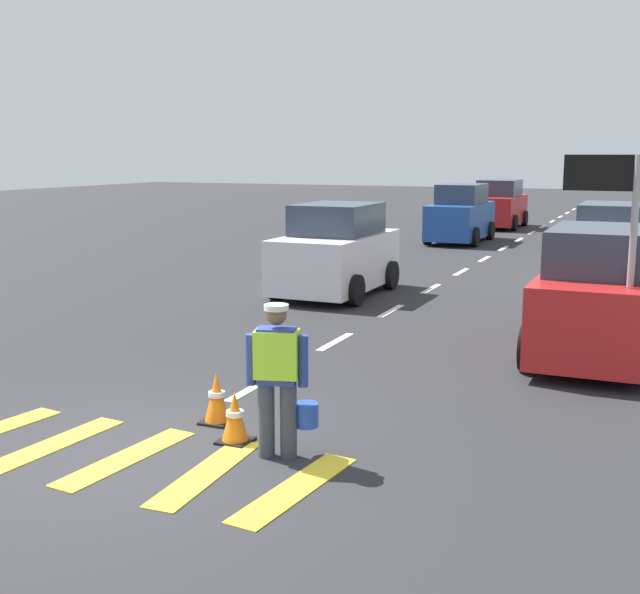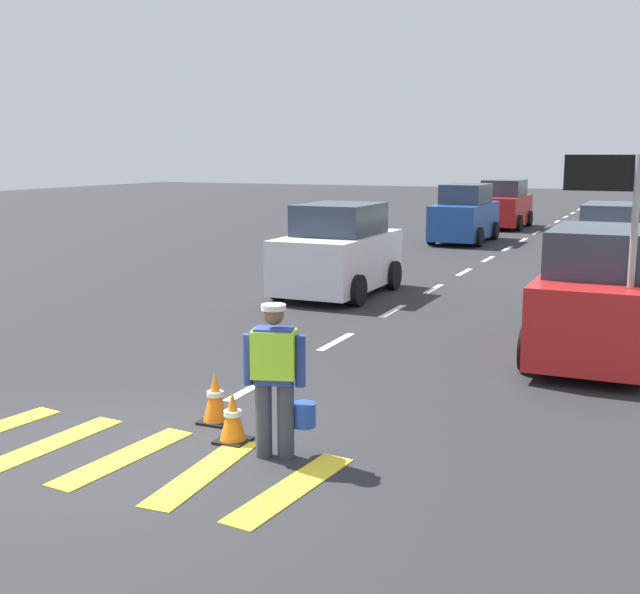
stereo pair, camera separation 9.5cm
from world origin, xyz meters
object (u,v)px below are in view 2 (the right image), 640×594
at_px(lane_direction_sign, 617,213).
at_px(car_oncoming_second, 465,215).
at_px(car_parked_far, 615,248).
at_px(car_parked_curbside, 599,298).
at_px(traffic_cone_far, 215,398).
at_px(car_oncoming_third, 503,206).
at_px(road_worker, 277,373).
at_px(car_oncoming_lead, 338,253).
at_px(traffic_cone_near, 233,417).

bearing_deg(lane_direction_sign, car_oncoming_second, 110.40).
bearing_deg(car_parked_far, car_parked_curbside, -87.59).
relative_size(traffic_cone_far, car_oncoming_second, 0.15).
bearing_deg(lane_direction_sign, traffic_cone_far, -137.11).
bearing_deg(car_oncoming_third, car_parked_far, -68.85).
height_order(road_worker, lane_direction_sign, lane_direction_sign).
bearing_deg(car_oncoming_lead, traffic_cone_far, -76.59).
height_order(car_oncoming_lead, car_oncoming_third, car_oncoming_lead).
distance_m(lane_direction_sign, car_parked_far, 8.97).
distance_m(road_worker, traffic_cone_far, 1.50).
distance_m(road_worker, lane_direction_sign, 5.65).
height_order(car_oncoming_second, car_parked_far, car_oncoming_second).
relative_size(car_oncoming_lead, car_parked_far, 0.95).
height_order(traffic_cone_near, car_parked_far, car_parked_far).
bearing_deg(traffic_cone_far, traffic_cone_near, -42.97).
height_order(traffic_cone_near, car_parked_curbside, car_parked_curbside).
distance_m(traffic_cone_near, car_parked_curbside, 6.65).
height_order(road_worker, car_oncoming_third, car_oncoming_third).
bearing_deg(car_oncoming_third, car_oncoming_lead, -90.28).
xyz_separation_m(road_worker, car_parked_far, (2.40, 13.39, 0.01)).
bearing_deg(car_parked_curbside, car_oncoming_third, 105.07).
bearing_deg(car_oncoming_second, road_worker, -81.18).
relative_size(car_parked_curbside, car_parked_far, 1.04).
bearing_deg(car_oncoming_lead, car_parked_far, 33.72).
relative_size(car_parked_curbside, car_oncoming_second, 1.00).
distance_m(road_worker, traffic_cone_near, 0.94).
distance_m(traffic_cone_near, car_oncoming_lead, 9.78).
bearing_deg(road_worker, lane_direction_sign, 56.77).
distance_m(traffic_cone_near, car_oncoming_third, 27.85).
height_order(lane_direction_sign, traffic_cone_near, lane_direction_sign).
xyz_separation_m(car_parked_curbside, car_oncoming_third, (-5.93, 22.03, -0.00)).
bearing_deg(car_oncoming_lead, car_oncoming_second, 90.22).
relative_size(car_parked_curbside, car_oncoming_third, 1.03).
bearing_deg(traffic_cone_near, car_oncoming_third, 95.27).
bearing_deg(car_parked_far, traffic_cone_far, -105.77).
bearing_deg(road_worker, traffic_cone_far, 150.09).
relative_size(traffic_cone_near, traffic_cone_far, 0.94).
relative_size(car_oncoming_lead, car_parked_curbside, 0.91).
bearing_deg(lane_direction_sign, traffic_cone_near, -129.85).
bearing_deg(road_worker, car_parked_far, 79.83).
height_order(traffic_cone_far, car_parked_far, car_parked_far).
relative_size(traffic_cone_far, car_parked_curbside, 0.15).
xyz_separation_m(road_worker, traffic_cone_near, (-0.66, 0.19, -0.64)).
height_order(road_worker, traffic_cone_near, road_worker).
xyz_separation_m(car_oncoming_second, car_parked_far, (5.76, -8.22, -0.04)).
relative_size(traffic_cone_near, car_oncoming_third, 0.15).
bearing_deg(traffic_cone_near, car_oncoming_second, 97.17).
bearing_deg(traffic_cone_far, car_parked_curbside, 53.10).
relative_size(lane_direction_sign, car_parked_far, 0.80).
bearing_deg(car_oncoming_third, traffic_cone_near, -84.73).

